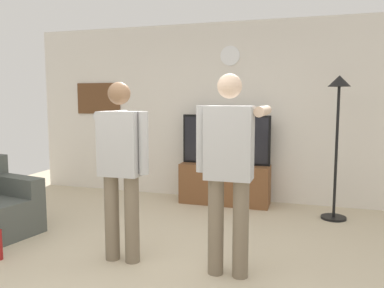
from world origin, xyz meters
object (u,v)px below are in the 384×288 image
(floor_lamp, at_px, (338,117))
(person_standing_nearer_lamp, at_px, (121,162))
(television, at_px, (226,140))
(framed_picture, at_px, (99,98))
(wall_clock, at_px, (230,56))
(person_standing_nearer_couch, at_px, (229,163))
(tv_stand, at_px, (225,184))

(floor_lamp, distance_m, person_standing_nearer_lamp, 2.85)
(television, height_order, framed_picture, framed_picture)
(television, distance_m, person_standing_nearer_lamp, 2.38)
(person_standing_nearer_lamp, bearing_deg, television, 78.06)
(wall_clock, distance_m, person_standing_nearer_couch, 2.90)
(tv_stand, relative_size, framed_picture, 1.65)
(framed_picture, bearing_deg, wall_clock, -0.13)
(television, relative_size, framed_picture, 1.64)
(wall_clock, height_order, person_standing_nearer_lamp, wall_clock)
(wall_clock, xyz_separation_m, person_standing_nearer_lamp, (-0.49, -2.58, -1.23))
(framed_picture, bearing_deg, person_standing_nearer_couch, -42.74)
(tv_stand, relative_size, person_standing_nearer_lamp, 0.77)
(person_standing_nearer_lamp, bearing_deg, person_standing_nearer_couch, -0.32)
(tv_stand, distance_m, television, 0.66)
(television, relative_size, person_standing_nearer_couch, 0.74)
(person_standing_nearer_couch, bearing_deg, tv_stand, 103.41)
(person_standing_nearer_lamp, height_order, person_standing_nearer_couch, person_standing_nearer_couch)
(floor_lamp, xyz_separation_m, person_standing_nearer_lamp, (-2.01, -1.99, -0.36))
(television, xyz_separation_m, person_standing_nearer_lamp, (-0.49, -2.33, 0.01))
(tv_stand, xyz_separation_m, floor_lamp, (1.52, -0.30, 1.03))
(tv_stand, height_order, television, television)
(wall_clock, relative_size, framed_picture, 0.37)
(floor_lamp, distance_m, person_standing_nearer_couch, 2.24)
(person_standing_nearer_lamp, xyz_separation_m, person_standing_nearer_couch, (1.04, -0.01, 0.04))
(tv_stand, xyz_separation_m, framed_picture, (-2.25, 0.30, 1.26))
(wall_clock, bearing_deg, tv_stand, -90.00)
(floor_lamp, height_order, person_standing_nearer_lamp, floor_lamp)
(framed_picture, bearing_deg, floor_lamp, -8.96)
(tv_stand, relative_size, person_standing_nearer_couch, 0.74)
(framed_picture, relative_size, floor_lamp, 0.43)
(tv_stand, height_order, wall_clock, wall_clock)
(television, height_order, person_standing_nearer_lamp, person_standing_nearer_lamp)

